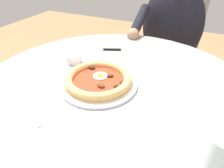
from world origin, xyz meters
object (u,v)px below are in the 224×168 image
Objects in this scene: pizza_on_plate at (98,80)px; diner_person at (167,54)px; fork_utensil at (29,112)px; cafe_chair_diner at (173,42)px; steak_knife at (107,50)px; ramekin_capers at (74,58)px; water_glass at (220,152)px; dining_table at (115,108)px.

pizza_on_plate is 0.83m from diner_person.
cafe_chair_diner is (-1.16, 0.25, -0.16)m from fork_utensil.
cafe_chair_diner is (-0.65, 0.23, -0.17)m from steak_knife.
steak_knife reaches higher than fork_utensil.
ramekin_capers is 0.90m from cafe_chair_diner.
fork_utensil is at bearing -28.13° from pizza_on_plate.
ramekin_capers is at bearing -169.95° from fork_utensil.
diner_person reaches higher than fork_utensil.
steak_knife is at bearing -19.75° from cafe_chair_diner.
water_glass reaches higher than steak_knife.
diner_person is at bearing 166.89° from fork_utensil.
water_glass is at bearing 16.74° from diner_person.
pizza_on_plate is 0.31× the size of cafe_chair_diner.
water_glass is (0.19, 0.35, 0.15)m from dining_table.
diner_person is (-0.96, -0.29, -0.23)m from water_glass.
diner_person reaches higher than cafe_chair_diner.
dining_table is 16.12× the size of ramekin_capers.
fork_utensil is 0.13× the size of diner_person.
diner_person is 1.25× the size of cafe_chair_diner.
pizza_on_plate is (0.02, -0.06, 0.13)m from dining_table.
fork_utensil is (0.33, 0.06, -0.02)m from ramekin_capers.
diner_person is (-0.77, 0.06, -0.08)m from dining_table.
steak_knife is 2.91× the size of ramekin_capers.
diner_person is (-1.02, 0.24, -0.20)m from fork_utensil.
cafe_chair_diner is (-0.93, 0.13, -0.18)m from pizza_on_plate.
steak_knife is (-0.45, -0.51, -0.04)m from water_glass.
steak_knife is 1.27× the size of fork_utensil.
dining_table is 3.67× the size of pizza_on_plate.
fork_utensil reaches higher than dining_table.
cafe_chair_diner reaches higher than dining_table.
cafe_chair_diner is at bearing 159.50° from ramekin_capers.
pizza_on_plate is 0.44m from water_glass.
steak_knife is at bearing -147.77° from dining_table.
diner_person is (-0.51, 0.22, -0.20)m from steak_knife.
ramekin_capers is at bearing -23.40° from diner_person.
fork_utensil is at bearing -83.87° from water_glass.
pizza_on_plate is 4.40× the size of ramekin_capers.
diner_person reaches higher than water_glass.
pizza_on_plate is at bearing -112.97° from water_glass.
steak_knife is 0.71m from cafe_chair_diner.
water_glass reaches higher than fork_utensil.
diner_person is at bearing 171.70° from pizza_on_plate.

